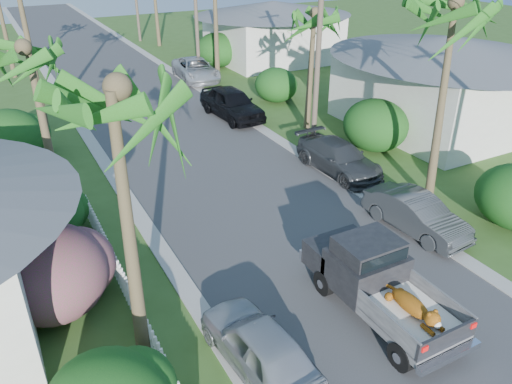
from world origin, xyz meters
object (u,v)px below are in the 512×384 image
palm_r_b (313,14)px  palm_r_a (460,4)px  parked_car_rm (339,158)px  utility_pole_b (318,52)px  parked_car_rf (232,103)px  house_right_far (273,33)px  house_right_near (441,86)px  palm_l_b (28,48)px  utility_pole_c (196,11)px  parked_car_rd (196,70)px  parked_car_ln (259,345)px  parked_car_rn (416,214)px  palm_l_a (109,91)px  pickup_truck (372,276)px

palm_r_b → palm_r_a: bearing=-91.9°
parked_car_rm → utility_pole_b: 5.20m
parked_car_rf → house_right_far: 14.84m
house_right_near → house_right_far: 18.00m
palm_l_b → house_right_near: 20.19m
parked_car_rm → utility_pole_c: (0.89, 18.29, 3.93)m
parked_car_rd → utility_pole_b: (0.61, -14.09, 3.85)m
parked_car_rf → utility_pole_c: (1.89, 9.51, 3.75)m
parked_car_rf → parked_car_ln: bearing=-117.3°
house_right_near → utility_pole_b: bearing=172.3°
parked_car_rn → parked_car_rf: parked_car_rf is taller
parked_car_rd → palm_r_a: bearing=-80.3°
palm_r_a → palm_r_b: size_ratio=1.21×
parked_car_ln → palm_l_a: (-2.43, 1.49, 6.27)m
parked_car_rf → parked_car_rd: 8.69m
utility_pole_c → palm_r_b: bearing=-85.6°
utility_pole_b → parked_car_rd: bearing=92.5°
parked_car_rf → pickup_truck: bearing=-105.8°
palm_r_b → palm_l_b: bearing=-167.4°
pickup_truck → palm_l_b: 13.19m
parked_car_rf → utility_pole_c: bearing=75.2°
pickup_truck → palm_r_a: (6.19, 3.99, 6.41)m
parked_car_rd → palm_r_b: size_ratio=0.75×
parked_car_rd → house_right_far: size_ratio=0.60×
parked_car_rm → utility_pole_c: 18.73m
parked_car_rn → palm_r_b: 12.08m
palm_r_a → house_right_far: palm_r_a is taller
parked_car_rf → utility_pole_b: 6.92m
parked_car_rn → palm_r_a: (2.14, 1.59, 6.75)m
palm_l_a → utility_pole_b: bearing=40.3°
parked_car_rd → house_right_near: house_right_near is taller
pickup_truck → parked_car_rf: (3.59, 16.48, -0.16)m
parked_car_rd → house_right_near: (8.01, -15.09, 1.47)m
utility_pole_c → house_right_far: bearing=15.1°
utility_pole_c → palm_r_a: bearing=-88.2°
parked_car_rm → palm_r_b: bearing=67.5°
pickup_truck → house_right_near: 16.35m
pickup_truck → parked_car_rn: 4.72m
parked_car_rd → palm_r_b: (1.61, -12.09, 5.20)m
palm_l_a → palm_r_a: palm_r_a is taller
utility_pole_b → utility_pole_c: 15.00m
parked_car_ln → palm_r_a: bearing=-160.5°
utility_pole_b → house_right_far: bearing=66.5°
palm_r_b → utility_pole_c: utility_pole_c is taller
parked_car_rn → palm_r_a: 7.26m
utility_pole_b → pickup_truck: bearing=-116.5°
palm_r_b → house_right_near: size_ratio=0.80×
pickup_truck → palm_l_b: (-6.91, 9.99, 5.14)m
parked_car_rd → palm_l_a: bearing=-108.8°
parked_car_rn → palm_l_a: palm_l_a is taller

